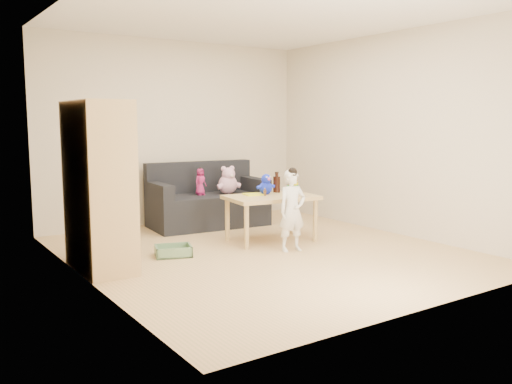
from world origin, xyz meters
TOP-DOWN VIEW (x-y plane):
  - room at (0.00, 0.00)m, footprint 4.50×4.50m
  - wardrobe at (-1.76, 0.32)m, footprint 0.46×0.92m
  - sofa at (0.21, 1.68)m, footprint 1.65×0.92m
  - play_table at (0.39, 0.42)m, footprint 1.14×0.80m
  - storage_bin at (-0.94, 0.40)m, footprint 0.46×0.40m
  - toddler at (0.28, -0.14)m, footprint 0.35×0.26m
  - pink_bear at (0.47, 1.59)m, footprint 0.33×0.30m
  - doll at (0.09, 1.68)m, footprint 0.21×0.17m
  - ring_stacker at (0.74, 0.45)m, footprint 0.19×0.19m
  - brown_bottle at (0.62, 0.63)m, footprint 0.09×0.09m
  - blue_plush at (0.40, 0.56)m, footprint 0.22×0.18m
  - wooden_figure at (0.30, 0.43)m, footprint 0.04×0.04m
  - yellow_book at (0.23, 0.59)m, footprint 0.24×0.24m

SIDE VIEW (x-z plane):
  - storage_bin at x=-0.94m, z-range 0.00..0.12m
  - sofa at x=0.21m, z-range 0.00..0.45m
  - play_table at x=0.39m, z-range 0.00..0.56m
  - toddler at x=0.28m, z-range 0.00..0.90m
  - yellow_book at x=0.23m, z-range 0.56..0.58m
  - wooden_figure at x=0.30m, z-range 0.56..0.66m
  - pink_bear at x=0.47m, z-range 0.45..0.78m
  - doll at x=0.09m, z-range 0.45..0.81m
  - ring_stacker at x=0.74m, z-range 0.54..0.75m
  - brown_bottle at x=0.62m, z-range 0.54..0.80m
  - blue_plush at x=0.40m, z-range 0.56..0.82m
  - wardrobe at x=-1.76m, z-range 0.00..1.66m
  - room at x=0.00m, z-range -0.95..3.55m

